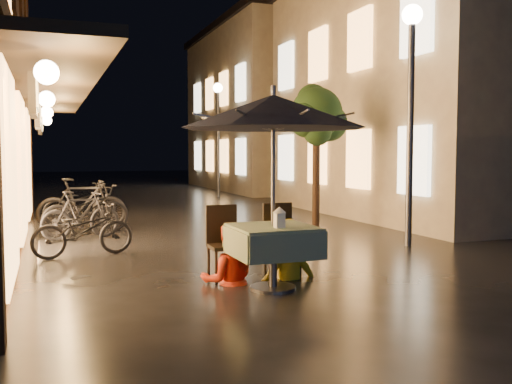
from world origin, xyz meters
name	(u,v)px	position (x,y,z in m)	size (l,w,h in m)	color
ground	(302,283)	(0.00, 0.00, 0.00)	(90.00, 90.00, 0.00)	black
east_building_near	(451,89)	(7.49, 6.50, 3.41)	(7.30, 9.30, 6.80)	#BEB394
east_building_far	(287,109)	(7.49, 18.00, 3.66)	(7.30, 10.30, 7.30)	#BEB394
street_tree	(317,117)	(2.41, 4.51, 2.42)	(1.43, 1.20, 3.15)	black
streetlamp_near	(411,81)	(3.00, 2.00, 2.92)	(0.36, 0.36, 4.23)	#59595E
streetlamp_far	(218,119)	(3.00, 14.00, 2.92)	(0.36, 0.36, 4.23)	#59595E
cafe_table	(273,242)	(-0.47, -0.17, 0.59)	(0.99, 0.99, 0.78)	#59595E
patio_umbrella	(273,112)	(-0.47, -0.17, 2.15)	(2.25, 2.25, 2.46)	#59595E
cafe_chair_left	(224,239)	(-0.87, 0.56, 0.54)	(0.42, 0.42, 0.97)	black
cafe_chair_right	(280,236)	(-0.07, 0.56, 0.54)	(0.42, 0.42, 0.97)	black
table_lantern	(279,216)	(-0.47, -0.37, 0.92)	(0.16, 0.16, 0.25)	white
person_orange	(228,225)	(-0.86, 0.37, 0.75)	(0.73, 0.57, 1.49)	red
person_yellow	(287,221)	(-0.06, 0.36, 0.76)	(0.99, 0.57, 1.53)	gold
bicycle_0	(83,230)	(-2.51, 2.91, 0.43)	(0.56, 1.62, 0.85)	black
bicycle_1	(81,215)	(-2.43, 4.83, 0.47)	(0.44, 1.56, 0.94)	black
bicycle_2	(86,210)	(-2.30, 5.47, 0.50)	(0.67, 1.91, 1.01)	black
bicycle_3	(82,204)	(-2.34, 6.15, 0.56)	(0.53, 1.86, 1.12)	black
bicycle_4	(80,204)	(-2.31, 7.31, 0.47)	(0.63, 1.80, 0.95)	black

